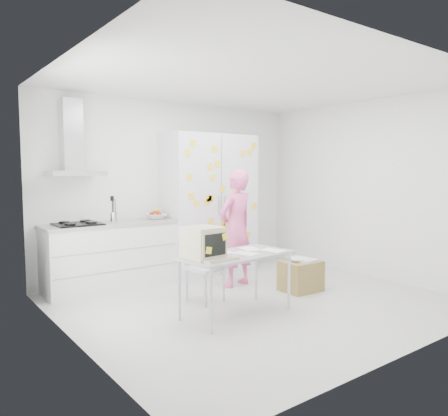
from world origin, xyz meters
TOP-DOWN VIEW (x-y plane):
  - floor at (0.00, 0.00)m, footprint 4.50×4.00m
  - walls at (0.00, 0.72)m, footprint 4.52×4.01m
  - ceiling at (0.00, 0.00)m, footprint 4.50×4.00m
  - counter_run at (-1.20, 1.70)m, footprint 1.84×0.63m
  - range_hood at (-1.65, 1.84)m, footprint 0.70×0.48m
  - tall_cabinet at (0.45, 1.67)m, footprint 1.50×0.68m
  - person at (0.26, 0.75)m, footprint 0.66×0.49m
  - desk at (-0.79, -0.23)m, footprint 1.35×0.76m
  - chair at (-0.54, 0.44)m, footprint 0.48×0.48m
  - cardboard_box at (0.80, 0.01)m, footprint 0.53×0.43m

SIDE VIEW (x-z plane):
  - floor at x=0.00m, z-range -0.02..0.00m
  - cardboard_box at x=0.80m, z-range -0.01..0.44m
  - counter_run at x=-1.20m, z-range -0.17..1.11m
  - chair at x=-0.54m, z-range 0.06..0.95m
  - desk at x=-0.79m, z-range 0.27..1.31m
  - person at x=0.26m, z-range 0.00..1.65m
  - tall_cabinet at x=0.45m, z-range 0.00..2.20m
  - walls at x=0.00m, z-range 0.00..2.70m
  - range_hood at x=-1.65m, z-range 1.45..2.46m
  - ceiling at x=0.00m, z-range 2.69..2.71m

